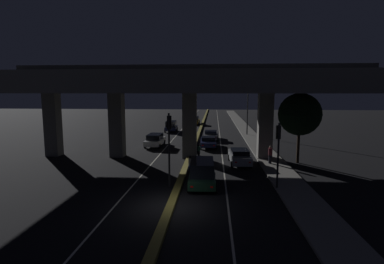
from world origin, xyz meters
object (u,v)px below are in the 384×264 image
object	(u,v)px
traffic_light_left_of_median	(169,137)
car_dark_blue_third	(208,142)
car_silver_second	(240,156)
car_taxi_yellow_third_oncoming	(195,120)
car_grey_fourth	(211,135)
car_dark_blue_second_oncoming	(171,126)
motorcycle_black_filtering_mid	(199,152)
traffic_light_right_of_median	(278,144)
street_lamp	(246,102)
car_white_lead_oncoming	(155,140)
motorcycle_blue_filtering_near	(190,166)
pedestrian_on_sidewalk	(270,155)
car_dark_green_lead	(202,173)

from	to	relation	value
traffic_light_left_of_median	car_dark_blue_third	size ratio (longest dim) A/B	1.13
car_silver_second	car_taxi_yellow_third_oncoming	size ratio (longest dim) A/B	1.09
traffic_light_left_of_median	car_grey_fourth	size ratio (longest dim) A/B	1.14
car_dark_blue_second_oncoming	motorcycle_black_filtering_mid	xyz separation A→B (m)	(5.84, -19.95, -0.41)
traffic_light_right_of_median	motorcycle_black_filtering_mid	world-z (taller)	traffic_light_right_of_median
car_dark_blue_third	motorcycle_black_filtering_mid	xyz separation A→B (m)	(-0.88, -5.77, -0.12)
street_lamp	car_white_lead_oncoming	size ratio (longest dim) A/B	1.89
car_grey_fourth	motorcycle_blue_filtering_near	distance (m)	18.32
traffic_light_left_of_median	car_white_lead_oncoming	xyz separation A→B (m)	(-4.30, 16.19, -2.85)
street_lamp	motorcycle_blue_filtering_near	size ratio (longest dim) A/B	4.56
traffic_light_left_of_median	traffic_light_right_of_median	size ratio (longest dim) A/B	1.13
traffic_light_left_of_median	motorcycle_black_filtering_mid	world-z (taller)	traffic_light_left_of_median
traffic_light_right_of_median	pedestrian_on_sidewalk	world-z (taller)	traffic_light_right_of_median
car_white_lead_oncoming	pedestrian_on_sidewalk	xyz separation A→B (m)	(12.80, -8.99, 0.19)
traffic_light_left_of_median	street_lamp	world-z (taller)	street_lamp
car_dark_green_lead	motorcycle_black_filtering_mid	size ratio (longest dim) A/B	2.40
car_silver_second	car_grey_fourth	xyz separation A→B (m)	(-2.92, 14.62, -0.07)
motorcycle_blue_filtering_near	street_lamp	bearing A→B (deg)	-17.90
car_dark_blue_second_oncoming	street_lamp	bearing A→B (deg)	72.10
pedestrian_on_sidewalk	traffic_light_left_of_median	bearing A→B (deg)	-139.69
pedestrian_on_sidewalk	car_taxi_yellow_third_oncoming	bearing A→B (deg)	105.11
car_taxi_yellow_third_oncoming	motorcycle_blue_filtering_near	size ratio (longest dim) A/B	2.20
street_lamp	car_grey_fourth	bearing A→B (deg)	-139.68
traffic_light_left_of_median	car_dark_blue_third	xyz separation A→B (m)	(2.47, 15.93, -2.95)
car_dark_green_lead	car_white_lead_oncoming	size ratio (longest dim) A/B	0.96
motorcycle_blue_filtering_near	motorcycle_black_filtering_mid	world-z (taller)	motorcycle_blue_filtering_near
car_white_lead_oncoming	motorcycle_blue_filtering_near	distance (m)	13.63
car_dark_green_lead	motorcycle_blue_filtering_near	xyz separation A→B (m)	(-1.14, 3.26, -0.34)
car_grey_fourth	motorcycle_black_filtering_mid	world-z (taller)	motorcycle_black_filtering_mid
motorcycle_blue_filtering_near	car_silver_second	bearing A→B (deg)	-51.83
car_grey_fourth	motorcycle_blue_filtering_near	world-z (taller)	motorcycle_blue_filtering_near
traffic_light_left_of_median	car_white_lead_oncoming	bearing A→B (deg)	104.89
car_silver_second	traffic_light_right_of_median	bearing A→B (deg)	-167.31
traffic_light_left_of_median	pedestrian_on_sidewalk	world-z (taller)	traffic_light_left_of_median
motorcycle_blue_filtering_near	traffic_light_left_of_median	bearing A→B (deg)	160.99
car_dark_green_lead	car_grey_fourth	xyz separation A→B (m)	(0.39, 21.51, -0.29)
traffic_light_right_of_median	car_silver_second	size ratio (longest dim) A/B	1.02
traffic_light_right_of_median	car_grey_fourth	xyz separation A→B (m)	(-4.93, 21.97, -2.56)
car_taxi_yellow_third_oncoming	car_grey_fourth	bearing A→B (deg)	13.09
car_dark_blue_third	car_dark_blue_second_oncoming	xyz separation A→B (m)	(-6.72, 14.18, 0.29)
street_lamp	traffic_light_left_of_median	bearing A→B (deg)	-106.95
traffic_light_right_of_median	street_lamp	distance (m)	26.59
car_dark_green_lead	car_dark_blue_second_oncoming	xyz separation A→B (m)	(-6.59, 29.65, 0.01)
street_lamp	motorcycle_black_filtering_mid	xyz separation A→B (m)	(-6.49, -16.36, -4.65)
car_dark_blue_third	car_grey_fourth	size ratio (longest dim) A/B	1.01
traffic_light_left_of_median	motorcycle_black_filtering_mid	size ratio (longest dim) A/B	2.85
car_white_lead_oncoming	traffic_light_right_of_median	bearing A→B (deg)	37.90
car_dark_green_lead	street_lamp	bearing A→B (deg)	-14.21
car_taxi_yellow_third_oncoming	pedestrian_on_sidewalk	size ratio (longest dim) A/B	2.57
car_grey_fourth	motorcycle_black_filtering_mid	size ratio (longest dim) A/B	2.50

